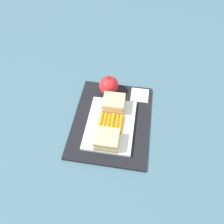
{
  "coord_description": "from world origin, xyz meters",
  "views": [
    {
      "loc": [
        -0.46,
        -0.07,
        0.7
      ],
      "look_at": [
        0.01,
        0.0,
        0.04
      ],
      "focal_mm": 35.77,
      "sensor_mm": 36.0,
      "label": 1
    }
  ],
  "objects": [
    {
      "name": "sandwich_half_right",
      "position": [
        0.05,
        0.0,
        0.04
      ],
      "size": [
        0.07,
        0.08,
        0.04
      ],
      "color": "#DBC189",
      "rests_on": "food_tray"
    },
    {
      "name": "apple",
      "position": [
        0.13,
        0.03,
        0.05
      ],
      "size": [
        0.08,
        0.08,
        0.09
      ],
      "color": "red",
      "rests_on": "lunchbag_mat"
    },
    {
      "name": "sandwich_half_left",
      "position": [
        -0.1,
        0.0,
        0.04
      ],
      "size": [
        0.07,
        0.08,
        0.04
      ],
      "color": "#DBC189",
      "rests_on": "food_tray"
    },
    {
      "name": "food_tray",
      "position": [
        -0.03,
        0.0,
        0.02
      ],
      "size": [
        0.23,
        0.17,
        0.01
      ],
      "primitive_type": "cube",
      "color": "white",
      "rests_on": "lunchbag_mat"
    },
    {
      "name": "lunchbag_mat",
      "position": [
        0.0,
        0.0,
        0.01
      ],
      "size": [
        0.36,
        0.28,
        0.01
      ],
      "primitive_type": "cube",
      "color": "black",
      "rests_on": "ground_plane"
    },
    {
      "name": "carrot_sticks_bundle",
      "position": [
        -0.02,
        -0.0,
        0.03
      ],
      "size": [
        0.08,
        0.09,
        0.02
      ],
      "color": "orange",
      "rests_on": "food_tray"
    },
    {
      "name": "paper_napkin",
      "position": [
        0.14,
        -0.09,
        0.01
      ],
      "size": [
        0.07,
        0.07,
        0.0
      ],
      "primitive_type": "cube",
      "rotation": [
        0.0,
        0.0,
        0.0
      ],
      "color": "white",
      "rests_on": "lunchbag_mat"
    },
    {
      "name": "ground_plane",
      "position": [
        0.0,
        0.0,
        0.0
      ],
      "size": [
        2.4,
        2.4,
        0.0
      ],
      "primitive_type": "plane",
      "color": "#42667A"
    }
  ]
}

